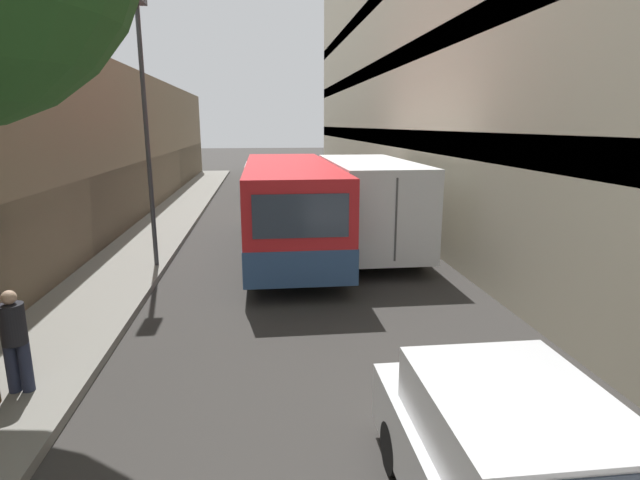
{
  "coord_description": "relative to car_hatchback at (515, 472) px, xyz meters",
  "views": [
    {
      "loc": [
        -0.98,
        1.89,
        3.98
      ],
      "look_at": [
        0.19,
        12.05,
        1.6
      ],
      "focal_mm": 28.0,
      "sensor_mm": 36.0,
      "label": 1
    }
  ],
  "objects": [
    {
      "name": "ground_plane",
      "position": [
        -1.31,
        9.27,
        -0.78
      ],
      "size": [
        150.0,
        150.0,
        0.0
      ],
      "primitive_type": "plane",
      "color": "#33302D"
    },
    {
      "name": "sidewalk_left",
      "position": [
        -6.17,
        9.27,
        -0.7
      ],
      "size": [
        2.28,
        60.0,
        0.16
      ],
      "color": "gray",
      "rests_on": "ground_plane"
    },
    {
      "name": "building_left_shopfront",
      "position": [
        -8.41,
        9.27,
        2.02
      ],
      "size": [
        2.4,
        60.0,
        6.18
      ],
      "color": "#847056",
      "rests_on": "ground_plane"
    },
    {
      "name": "building_right_apartment",
      "position": [
        4.18,
        9.27,
        6.07
      ],
      "size": [
        2.4,
        60.0,
        13.76
      ],
      "color": "#B7AD93",
      "rests_on": "ground_plane"
    },
    {
      "name": "car_hatchback",
      "position": [
        0.0,
        0.0,
        0.0
      ],
      "size": [
        1.88,
        3.89,
        1.57
      ],
      "color": "silver",
      "rests_on": "ground_plane"
    },
    {
      "name": "bus",
      "position": [
        -1.49,
        11.48,
        0.73
      ],
      "size": [
        2.6,
        9.56,
        2.83
      ],
      "color": "red",
      "rests_on": "ground_plane"
    },
    {
      "name": "box_truck",
      "position": [
        0.99,
        12.3,
        0.79
      ],
      "size": [
        2.39,
        8.92,
        2.89
      ],
      "color": "silver",
      "rests_on": "ground_plane"
    },
    {
      "name": "panel_van",
      "position": [
        -2.3,
        24.36,
        0.25
      ],
      "size": [
        1.81,
        4.3,
        1.84
      ],
      "color": "#BCBCC1",
      "rests_on": "ground_plane"
    },
    {
      "name": "pedestrian",
      "position": [
        -5.88,
        3.25,
        0.21
      ],
      "size": [
        0.36,
        0.34,
        1.55
      ],
      "color": "#23283D",
      "rests_on": "sidewalk_left"
    },
    {
      "name": "street_lamp",
      "position": [
        -5.28,
        9.97,
        4.22
      ],
      "size": [
        0.36,
        0.8,
        7.01
      ],
      "color": "#38383D",
      "rests_on": "sidewalk_left"
    }
  ]
}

